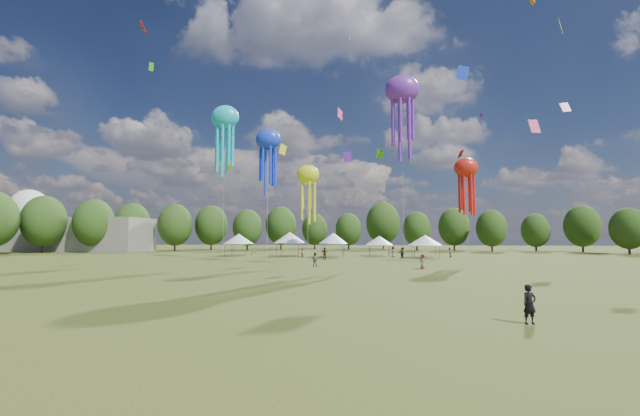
# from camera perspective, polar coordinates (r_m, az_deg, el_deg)

# --- Properties ---
(ground) EXTENTS (300.00, 300.00, 0.00)m
(ground) POSITION_cam_1_polar(r_m,az_deg,el_deg) (19.30, 1.09, -14.82)
(ground) COLOR #384416
(ground) RESTS_ON ground
(observer_main) EXTENTS (0.69, 0.55, 1.63)m
(observer_main) POSITION_cam_1_polar(r_m,az_deg,el_deg) (19.51, 27.17, -11.85)
(observer_main) COLOR black
(observer_main) RESTS_ON ground
(spectator_near) EXTENTS (0.95, 0.83, 1.65)m
(spectator_near) POSITION_cam_1_polar(r_m,az_deg,el_deg) (49.58, -0.73, -7.21)
(spectator_near) COLOR gray
(spectator_near) RESTS_ON ground
(spectators_far) EXTENTS (25.88, 27.12, 1.90)m
(spectators_far) POSITION_cam_1_polar(r_m,az_deg,el_deg) (68.08, 10.12, -6.24)
(spectators_far) COLOR gray
(spectators_far) RESTS_ON ground
(festival_tents) EXTENTS (39.48, 10.67, 4.43)m
(festival_tents) POSITION_cam_1_polar(r_m,az_deg,el_deg) (74.31, 1.07, -4.35)
(festival_tents) COLOR #47474C
(festival_tents) RESTS_ON ground
(show_kites) EXTENTS (40.45, 13.81, 27.36)m
(show_kites) POSITION_cam_1_polar(r_m,az_deg,el_deg) (61.76, 0.56, 10.44)
(show_kites) COLOR blue
(show_kites) RESTS_ON ground
(small_kites) EXTENTS (72.14, 54.80, 40.51)m
(small_kites) POSITION_cam_1_polar(r_m,az_deg,el_deg) (66.22, 5.76, 18.83)
(small_kites) COLOR blue
(small_kites) RESTS_ON ground
(treeline) EXTENTS (201.57, 95.24, 13.43)m
(treeline) POSITION_cam_1_polar(r_m,az_deg,el_deg) (81.62, 3.22, -1.92)
(treeline) COLOR #38281C
(treeline) RESTS_ON ground
(hangar) EXTENTS (40.00, 12.00, 8.00)m
(hangar) POSITION_cam_1_polar(r_m,az_deg,el_deg) (117.22, -31.85, -3.19)
(hangar) COLOR gray
(hangar) RESTS_ON ground
(radome) EXTENTS (9.00, 9.00, 16.00)m
(radome) POSITION_cam_1_polar(r_m,az_deg,el_deg) (132.42, -35.48, -0.48)
(radome) COLOR white
(radome) RESTS_ON ground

